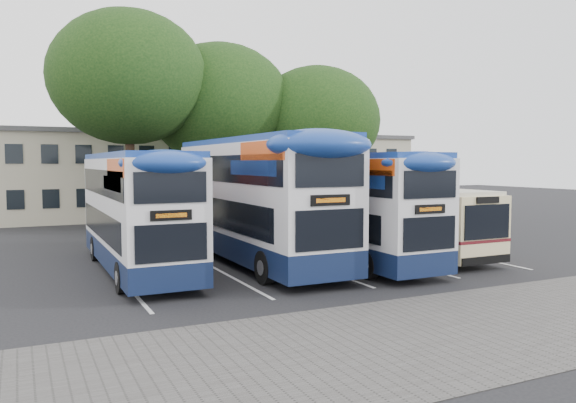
# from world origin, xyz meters

# --- Properties ---
(ground) EXTENTS (120.00, 120.00, 0.00)m
(ground) POSITION_xyz_m (0.00, 0.00, 0.00)
(ground) COLOR black
(ground) RESTS_ON ground
(paving_strip) EXTENTS (40.00, 6.00, 0.01)m
(paving_strip) POSITION_xyz_m (-2.00, -5.00, 0.01)
(paving_strip) COLOR #595654
(paving_strip) RESTS_ON ground
(bay_lines) EXTENTS (14.12, 11.00, 0.01)m
(bay_lines) POSITION_xyz_m (-3.75, 5.00, 0.01)
(bay_lines) COLOR silver
(bay_lines) RESTS_ON ground
(depot_building) EXTENTS (32.40, 8.40, 6.20)m
(depot_building) POSITION_xyz_m (0.00, 26.99, 3.15)
(depot_building) COLOR #BEB799
(depot_building) RESTS_ON ground
(lamp_post) EXTENTS (0.25, 1.05, 9.06)m
(lamp_post) POSITION_xyz_m (6.00, 19.97, 5.08)
(lamp_post) COLOR gray
(lamp_post) RESTS_ON ground
(tree_left) EXTENTS (8.70, 8.70, 12.37)m
(tree_left) POSITION_xyz_m (-8.13, 17.09, 8.66)
(tree_left) COLOR black
(tree_left) RESTS_ON ground
(tree_mid) EXTENTS (8.77, 8.77, 11.28)m
(tree_mid) POSITION_xyz_m (-2.47, 18.19, 7.54)
(tree_mid) COLOR black
(tree_mid) RESTS_ON ground
(tree_right) EXTENTS (8.10, 8.10, 10.11)m
(tree_right) POSITION_xyz_m (3.52, 16.69, 6.65)
(tree_right) COLOR black
(tree_right) RESTS_ON ground
(bus_dd_left) EXTENTS (2.51, 10.34, 4.31)m
(bus_dd_left) POSITION_xyz_m (-9.97, 5.68, 2.37)
(bus_dd_left) COLOR #111C3E
(bus_dd_left) RESTS_ON ground
(bus_dd_mid) EXTENTS (2.86, 11.79, 4.91)m
(bus_dd_mid) POSITION_xyz_m (-5.38, 5.43, 2.71)
(bus_dd_mid) COLOR #111C3E
(bus_dd_mid) RESTS_ON ground
(bus_dd_right) EXTENTS (2.51, 10.35, 4.31)m
(bus_dd_right) POSITION_xyz_m (-2.04, 4.17, 2.37)
(bus_dd_right) COLOR #111C3E
(bus_dd_right) RESTS_ON ground
(bus_single) EXTENTS (2.47, 9.71, 2.89)m
(bus_single) POSITION_xyz_m (1.43, 4.90, 1.64)
(bus_single) COLOR beige
(bus_single) RESTS_ON ground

